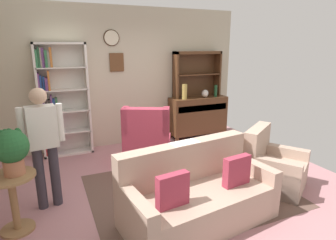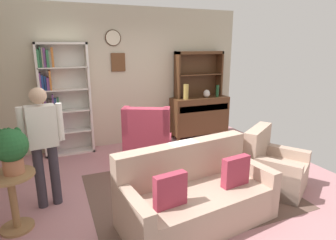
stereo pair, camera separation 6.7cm
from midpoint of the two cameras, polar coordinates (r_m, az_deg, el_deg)
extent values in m
cube|color=#B27A7F|center=(4.40, -0.61, -12.95)|extent=(5.40, 4.60, 0.02)
cube|color=#BCB299|center=(5.94, -8.78, 8.51)|extent=(5.00, 0.06, 2.80)
cylinder|color=beige|center=(5.80, -11.72, 15.99)|extent=(0.28, 0.03, 0.28)
torus|color=#382314|center=(5.80, -11.72, 15.99)|extent=(0.31, 0.02, 0.31)
cube|color=brown|center=(5.82, -10.68, 11.42)|extent=(0.28, 0.03, 0.36)
cube|color=brown|center=(4.22, 3.61, -14.00)|extent=(2.75, 2.17, 0.01)
cube|color=silver|center=(5.60, -24.97, 3.28)|extent=(0.04, 0.30, 2.10)
cube|color=silver|center=(5.64, -16.23, 4.16)|extent=(0.04, 0.30, 2.10)
cube|color=silver|center=(5.52, -21.58, 14.28)|extent=(0.90, 0.30, 0.04)
cube|color=silver|center=(5.88, -19.67, -6.16)|extent=(0.90, 0.30, 0.04)
cube|color=silver|center=(5.75, -20.67, 3.98)|extent=(0.90, 0.01, 2.10)
cube|color=silver|center=(5.74, -20.04, -2.20)|extent=(0.86, 0.30, 0.02)
cube|color=#B22D33|center=(5.79, -23.71, -4.82)|extent=(0.03, 0.23, 0.33)
cube|color=gold|center=(5.79, -23.34, -4.99)|extent=(0.03, 0.14, 0.29)
cube|color=#B22D33|center=(5.79, -22.97, -4.95)|extent=(0.03, 0.17, 0.29)
cube|color=#337247|center=(5.78, -22.62, -4.61)|extent=(0.03, 0.15, 0.35)
cube|color=#723F7F|center=(5.79, -22.32, -4.78)|extent=(0.02, 0.19, 0.31)
cube|color=silver|center=(5.64, -20.40, 1.72)|extent=(0.86, 0.30, 0.02)
cube|color=#723F7F|center=(5.67, -24.08, -0.98)|extent=(0.04, 0.13, 0.33)
cube|color=gray|center=(5.67, -23.63, -0.96)|extent=(0.03, 0.23, 0.32)
cube|color=#723F7F|center=(5.69, -23.23, -1.38)|extent=(0.04, 0.15, 0.23)
cube|color=gray|center=(5.67, -22.80, -0.82)|extent=(0.04, 0.11, 0.33)
cube|color=#723F7F|center=(5.68, -22.34, -1.15)|extent=(0.03, 0.19, 0.26)
cube|color=#723F7F|center=(5.69, -22.00, -1.26)|extent=(0.03, 0.22, 0.23)
cube|color=#723F7F|center=(5.69, -21.62, -1.20)|extent=(0.03, 0.16, 0.23)
cube|color=silver|center=(5.57, -20.77, 5.77)|extent=(0.86, 0.30, 0.02)
cube|color=#CC7233|center=(5.60, -24.55, 2.48)|extent=(0.03, 0.11, 0.22)
cube|color=#723F7F|center=(5.60, -24.19, 2.51)|extent=(0.03, 0.22, 0.22)
cube|color=#3F3833|center=(5.59, -23.75, 2.65)|extent=(0.04, 0.13, 0.24)
cube|color=#3F3833|center=(5.59, -23.25, 2.65)|extent=(0.04, 0.13, 0.23)
cube|color=#723F7F|center=(5.59, -22.85, 3.11)|extent=(0.02, 0.16, 0.31)
cube|color=#284C8C|center=(5.59, -22.44, 2.80)|extent=(0.04, 0.11, 0.24)
cube|color=#337247|center=(5.59, -21.97, 2.92)|extent=(0.03, 0.14, 0.26)
cube|color=silver|center=(5.53, -21.16, 9.90)|extent=(0.86, 0.30, 0.02)
cube|color=#723F7F|center=(5.53, -25.05, 7.00)|extent=(0.02, 0.22, 0.31)
cube|color=#284C8C|center=(5.53, -24.69, 6.82)|extent=(0.04, 0.14, 0.27)
cube|color=#284C8C|center=(5.53, -24.20, 6.77)|extent=(0.03, 0.14, 0.25)
cube|color=#723F7F|center=(5.53, -23.75, 6.70)|extent=(0.04, 0.21, 0.22)
cube|color=#CC7233|center=(5.52, -23.34, 7.33)|extent=(0.03, 0.23, 0.34)
cube|color=#337247|center=(5.50, -25.43, 11.18)|extent=(0.04, 0.17, 0.31)
cube|color=#337247|center=(5.49, -25.05, 11.44)|extent=(0.02, 0.14, 0.35)
cube|color=gray|center=(5.49, -24.74, 11.41)|extent=(0.02, 0.17, 0.34)
cube|color=#723F7F|center=(5.49, -24.37, 11.43)|extent=(0.04, 0.15, 0.34)
cube|color=#337247|center=(5.50, -23.83, 11.30)|extent=(0.04, 0.20, 0.30)
cube|color=gray|center=(5.50, -23.42, 11.22)|extent=(0.03, 0.14, 0.28)
cube|color=#CC7233|center=(5.50, -23.01, 11.60)|extent=(0.04, 0.10, 0.34)
cube|color=#4C2D19|center=(6.44, 5.77, 1.04)|extent=(1.30, 0.45, 0.82)
cube|color=#4C2D19|center=(6.15, 1.56, -4.02)|extent=(0.06, 0.06, 0.10)
cube|color=#4C2D19|center=(6.72, 10.87, -2.62)|extent=(0.06, 0.06, 0.10)
cube|color=#4C2D19|center=(6.45, 0.24, -3.10)|extent=(0.06, 0.06, 0.10)
cube|color=#4C2D19|center=(7.00, 9.26, -1.84)|extent=(0.06, 0.06, 0.10)
cube|color=#3D2414|center=(6.20, 6.81, 2.43)|extent=(1.20, 0.01, 0.14)
cube|color=#4C2D19|center=(6.11, 1.22, 9.04)|extent=(0.04, 0.26, 1.00)
cube|color=#4C2D19|center=(6.62, 9.69, 9.29)|extent=(0.04, 0.26, 1.00)
cube|color=#4C2D19|center=(6.32, 5.74, 13.43)|extent=(1.10, 0.26, 0.06)
cube|color=#4C2D19|center=(6.35, 5.63, 9.19)|extent=(1.06, 0.26, 0.02)
cube|color=#4C2D19|center=(6.46, 5.09, 9.30)|extent=(1.10, 0.01, 1.00)
cylinder|color=tan|center=(6.07, 3.05, 5.75)|extent=(0.11, 0.11, 0.32)
ellipsoid|color=beige|center=(6.34, 7.21, 5.36)|extent=(0.15, 0.15, 0.17)
cylinder|color=#194223|center=(6.45, 9.32, 5.87)|extent=(0.07, 0.07, 0.26)
cube|color=tan|center=(3.48, 5.81, -16.93)|extent=(1.90, 1.08, 0.42)
cube|color=tan|center=(3.51, 2.80, -8.32)|extent=(1.81, 0.43, 0.48)
cube|color=tan|center=(3.08, -7.39, -19.67)|extent=(0.25, 0.86, 0.60)
cube|color=tan|center=(3.94, 15.78, -11.98)|extent=(0.25, 0.86, 0.60)
cube|color=#A33347|center=(2.98, 0.28, -14.05)|extent=(0.37, 0.15, 0.36)
cube|color=#A33347|center=(3.49, 13.22, -9.99)|extent=(0.37, 0.15, 0.36)
cube|color=white|center=(3.42, 2.85, -4.60)|extent=(0.38, 0.23, 0.00)
cube|color=tan|center=(4.49, 20.49, -10.35)|extent=(1.05, 1.06, 0.40)
cube|color=tan|center=(4.39, 17.20, -4.43)|extent=(0.73, 0.56, 0.48)
cube|color=tan|center=(4.19, 19.60, -11.01)|extent=(0.54, 0.73, 0.55)
cube|color=tan|center=(4.74, 21.43, -8.11)|extent=(0.54, 0.73, 0.55)
cube|color=#A33347|center=(5.13, -4.41, -6.09)|extent=(1.05, 1.06, 0.42)
cube|color=#A33347|center=(4.68, -4.97, -1.40)|extent=(0.79, 0.52, 0.63)
cube|color=#A33347|center=(4.66, -0.79, -0.20)|extent=(0.21, 0.30, 0.44)
cube|color=#A33347|center=(4.75, -9.01, -0.10)|extent=(0.21, 0.30, 0.44)
cylinder|color=#997047|center=(3.56, -29.85, -9.92)|extent=(0.52, 0.52, 0.03)
cylinder|color=#997047|center=(3.71, -29.15, -14.74)|extent=(0.08, 0.08, 0.65)
cylinder|color=#997047|center=(3.86, -28.54, -18.79)|extent=(0.36, 0.36, 0.03)
cylinder|color=#AD6B4C|center=(3.53, -29.20, -8.28)|extent=(0.21, 0.21, 0.17)
sphere|color=#235B2D|center=(3.45, -29.69, -4.69)|extent=(0.36, 0.36, 0.36)
ellipsoid|color=#235B2D|center=(3.54, -31.04, -3.69)|extent=(0.11, 0.06, 0.26)
ellipsoid|color=#235B2D|center=(3.56, -29.83, -3.42)|extent=(0.11, 0.06, 0.26)
ellipsoid|color=#235B2D|center=(3.54, -28.51, -3.38)|extent=(0.11, 0.06, 0.26)
ellipsoid|color=#235B2D|center=(3.56, -30.43, -3.53)|extent=(0.11, 0.06, 0.26)
cylinder|color=#38333D|center=(3.99, -24.93, -10.72)|extent=(0.14, 0.14, 0.82)
cylinder|color=#38333D|center=(4.01, -22.36, -10.32)|extent=(0.14, 0.14, 0.82)
cube|color=silver|center=(3.78, -24.69, -1.27)|extent=(0.36, 0.25, 0.52)
sphere|color=tan|center=(3.70, -25.32, 4.40)|extent=(0.23, 0.23, 0.20)
cylinder|color=silver|center=(3.76, -28.04, -1.34)|extent=(0.09, 0.09, 0.48)
cylinder|color=silver|center=(3.80, -21.46, -0.43)|extent=(0.09, 0.09, 0.48)
cube|color=#4C2D19|center=(4.23, 3.08, -7.89)|extent=(0.80, 0.50, 0.03)
cube|color=#4C2D19|center=(4.00, -0.38, -12.61)|extent=(0.05, 0.05, 0.39)
cube|color=#4C2D19|center=(4.32, 8.85, -10.65)|extent=(0.05, 0.05, 0.39)
cube|color=#4C2D19|center=(4.37, -2.69, -10.16)|extent=(0.05, 0.05, 0.39)
cube|color=#4C2D19|center=(4.66, 5.94, -8.57)|extent=(0.05, 0.05, 0.39)
cube|color=#CC7233|center=(4.36, 4.35, -6.84)|extent=(0.19, 0.16, 0.03)
cube|color=gray|center=(4.35, 4.36, -6.47)|extent=(0.16, 0.13, 0.03)
cube|color=#337247|center=(4.34, 4.30, -6.20)|extent=(0.19, 0.11, 0.02)
camera|label=1|loc=(0.03, -90.45, -0.12)|focal=30.08mm
camera|label=2|loc=(0.03, 89.55, 0.12)|focal=30.08mm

